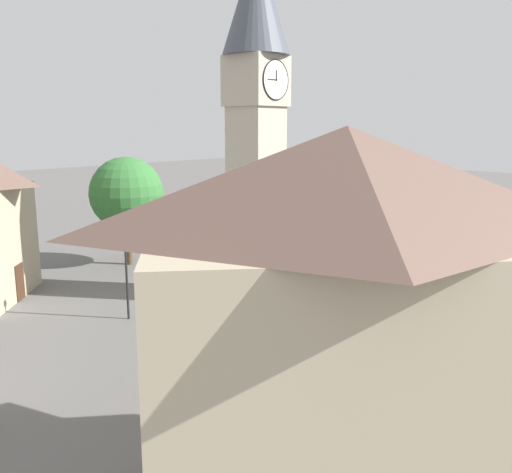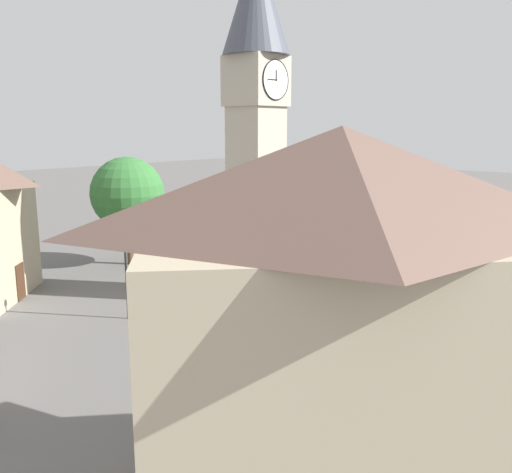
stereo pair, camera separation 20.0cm
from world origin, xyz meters
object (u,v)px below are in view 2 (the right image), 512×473
Objects in this scene: tree at (128,194)px; road_sign at (305,249)px; building_hall_far at (336,329)px; clock_tower at (256,98)px; car_blue_kerb at (192,262)px; car_silver_kerb at (361,251)px; car_black_far at (262,240)px; lamp_post at (125,251)px; car_white_side at (181,240)px; car_red_corner at (370,333)px; pedestrian at (197,246)px.

road_sign is (-5.56, 11.55, -3.21)m from tree.
clock_tower is at bearing -132.33° from building_hall_far.
building_hall_far reaches higher than tree.
tree is at bearing -64.29° from road_sign.
car_blue_kerb is 0.58× the size of tree.
car_silver_kerb is 8.17m from car_black_far.
lamp_post is (18.80, -2.54, 2.81)m from car_silver_kerb.
clock_tower is 4.35× the size of car_white_side.
car_red_corner is 0.56× the size of tree.
road_sign reaches higher than car_white_side.
building_hall_far reaches higher than car_red_corner.
car_silver_kerb is 19.17m from lamp_post.
building_hall_far is 22.78m from road_sign.
pedestrian is at bearing 147.75° from tree.
building_hall_far is 2.04× the size of lamp_post.
car_white_side is 12.45m from road_sign.
pedestrian reaches higher than car_red_corner.
lamp_post reaches higher than car_black_far.
car_white_side is 0.41× the size of building_hall_far.
tree is at bearing -89.21° from clock_tower.
tree reaches higher than car_white_side.
car_silver_kerb is at bearing -179.85° from clock_tower.
car_white_side is at bearing -140.55° from lamp_post.
building_hall_far reaches higher than car_silver_kerb.
lamp_post is (8.24, 4.28, 2.81)m from car_blue_kerb.
building_hall_far reaches higher than pedestrian.
car_black_far is at bearing -75.45° from car_silver_kerb.
building_hall_far is at bearing 25.04° from car_red_corner.
car_blue_kerb is at bearing -152.57° from lamp_post.
building_hall_far reaches higher than car_blue_kerb.
car_red_corner is 12.10m from road_sign.
lamp_post is at bearing 17.79° from car_black_far.
car_white_side is 1.59× the size of road_sign.
car_black_far is at bearing -172.65° from car_blue_kerb.
road_sign is at bearing -129.58° from car_red_corner.
car_blue_kerb is 1.00× the size of car_white_side.
car_white_side is 32.05m from building_hall_far.
road_sign reaches higher than pedestrian.
lamp_post is 12.79m from road_sign.
car_black_far is 0.79× the size of lamp_post.
car_red_corner is 0.40× the size of building_hall_far.
pedestrian is at bearing -125.35° from building_hall_far.
building_hall_far is at bearing 56.57° from car_blue_kerb.
pedestrian is 0.31× the size of lamp_post.
car_blue_kerb is 6.87m from tree.
clock_tower reaches higher than car_white_side.
road_sign reaches higher than car_black_far.
tree is at bearing -75.93° from car_blue_kerb.
lamp_post reaches higher than car_blue_kerb.
road_sign reaches higher than car_red_corner.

